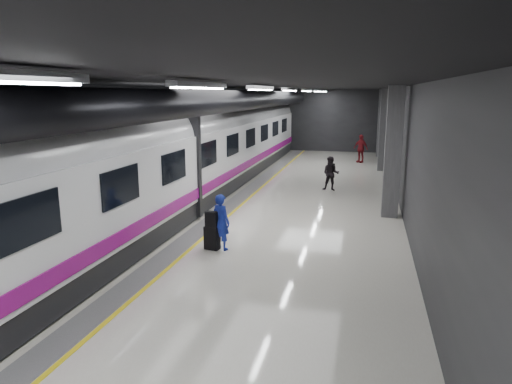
# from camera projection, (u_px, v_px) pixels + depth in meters

# --- Properties ---
(ground) EXTENTS (40.00, 40.00, 0.00)m
(ground) POSITION_uv_depth(u_px,v_px,m) (250.00, 223.00, 15.27)
(ground) COLOR silver
(ground) RESTS_ON ground
(platform_hall) EXTENTS (10.02, 40.02, 4.51)m
(platform_hall) POSITION_uv_depth(u_px,v_px,m) (249.00, 114.00, 15.50)
(platform_hall) COLOR black
(platform_hall) RESTS_ON ground
(train) EXTENTS (3.05, 38.00, 4.05)m
(train) POSITION_uv_depth(u_px,v_px,m) (158.00, 158.00, 15.59)
(train) COLOR black
(train) RESTS_ON ground
(traveler_main) EXTENTS (0.67, 0.57, 1.57)m
(traveler_main) POSITION_uv_depth(u_px,v_px,m) (221.00, 222.00, 12.52)
(traveler_main) COLOR #173DAF
(traveler_main) RESTS_ON ground
(suitcase_main) EXTENTS (0.44, 0.32, 0.65)m
(suitcase_main) POSITION_uv_depth(u_px,v_px,m) (212.00, 238.00, 12.61)
(suitcase_main) COLOR black
(suitcase_main) RESTS_ON ground
(shoulder_bag) EXTENTS (0.35, 0.22, 0.44)m
(shoulder_bag) POSITION_uv_depth(u_px,v_px,m) (211.00, 219.00, 12.46)
(shoulder_bag) COLOR black
(shoulder_bag) RESTS_ON suitcase_main
(traveler_far_a) EXTENTS (0.78, 0.63, 1.52)m
(traveler_far_a) POSITION_uv_depth(u_px,v_px,m) (331.00, 174.00, 20.17)
(traveler_far_a) COLOR black
(traveler_far_a) RESTS_ON ground
(traveler_far_b) EXTENTS (1.08, 0.93, 1.74)m
(traveler_far_b) POSITION_uv_depth(u_px,v_px,m) (361.00, 149.00, 28.37)
(traveler_far_b) COLOR maroon
(traveler_far_b) RESTS_ON ground
(suitcase_far) EXTENTS (0.37, 0.31, 0.46)m
(suitcase_far) POSITION_uv_depth(u_px,v_px,m) (332.00, 168.00, 25.11)
(suitcase_far) COLOR black
(suitcase_far) RESTS_ON ground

